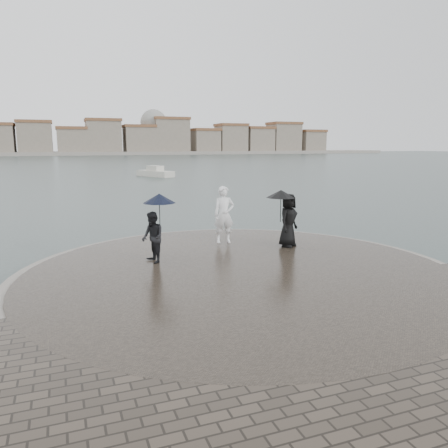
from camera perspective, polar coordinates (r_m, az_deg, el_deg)
name	(u,v)px	position (r m, az deg, el deg)	size (l,w,h in m)	color
ground	(305,332)	(9.46, 10.53, -13.67)	(400.00, 400.00, 0.00)	#2B3835
kerb_ring	(240,277)	(12.33, 2.13, -6.93)	(12.50, 12.50, 0.32)	gray
quay_tip	(240,276)	(12.33, 2.13, -6.84)	(11.90, 11.90, 0.36)	#2D261E
statue	(224,215)	(15.46, 0.01, 1.22)	(0.74, 0.48, 2.02)	white
visitor_left	(155,226)	(13.01, -9.06, -0.26)	(1.09, 1.01, 2.04)	black
visitor_right	(287,214)	(15.01, 8.18, 1.25)	(1.29, 1.10, 1.95)	black
far_skyline	(53,139)	(168.09, -21.44, 10.27)	(260.00, 20.00, 37.00)	gray
boats	(58,182)	(43.70, -20.86, 5.16)	(26.74, 22.50, 1.50)	beige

